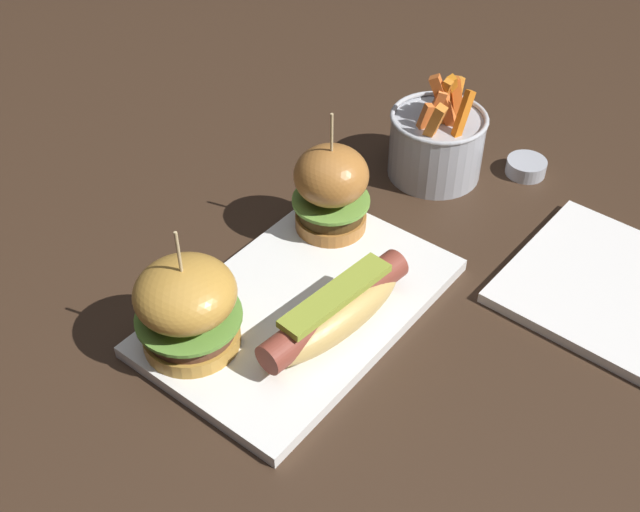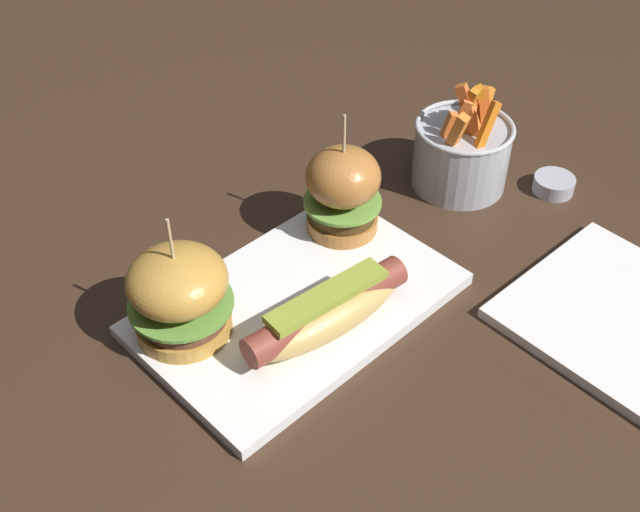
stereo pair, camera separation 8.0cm
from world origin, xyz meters
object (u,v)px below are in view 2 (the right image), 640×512
hot_dog (327,312)px  slider_right (343,190)px  fries_bucket (462,152)px  sauce_ramekin (554,184)px  side_plate (622,317)px  slider_left (179,294)px  platter_main (298,304)px

hot_dog → slider_right: size_ratio=1.27×
slider_right → fries_bucket: slider_right is taller
hot_dog → slider_right: 0.16m
slider_right → sauce_ramekin: bearing=-25.7°
slider_right → side_plate: size_ratio=0.72×
hot_dog → side_plate: hot_dog is taller
side_plate → slider_left: bearing=138.9°
hot_dog → sauce_ramekin: hot_dog is taller
slider_left → side_plate: size_ratio=0.68×
hot_dog → sauce_ramekin: 0.37m
fries_bucket → side_plate: size_ratio=0.67×
platter_main → hot_dog: size_ratio=1.72×
fries_bucket → hot_dog: bearing=-166.3°
platter_main → hot_dog: hot_dog is taller
slider_left → fries_bucket: (0.40, -0.03, -0.02)m
slider_left → side_plate: bearing=-41.1°
fries_bucket → slider_right: bearing=171.0°
hot_dog → fries_bucket: (0.30, 0.07, 0.01)m
platter_main → side_plate: bearing=-47.2°
platter_main → side_plate: platter_main is taller
fries_bucket → sauce_ramekin: size_ratio=2.78×
slider_left → sauce_ramekin: size_ratio=2.78×
hot_dog → fries_bucket: size_ratio=1.35×
fries_bucket → sauce_ramekin: fries_bucket is taller
fries_bucket → side_plate: 0.28m
slider_right → fries_bucket: bearing=-9.0°
platter_main → fries_bucket: 0.30m
platter_main → slider_left: 0.13m
side_plate → platter_main: bearing=132.8°
sauce_ramekin → slider_left: bearing=166.1°
platter_main → slider_left: bearing=156.1°
platter_main → hot_dog: 0.06m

